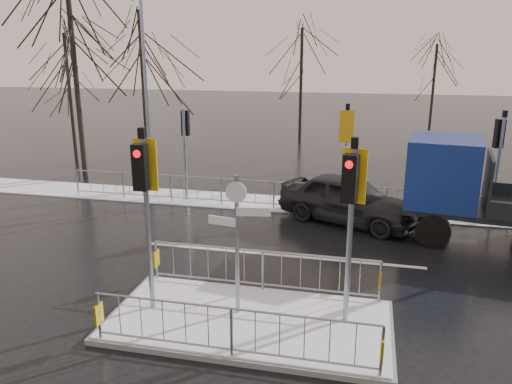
% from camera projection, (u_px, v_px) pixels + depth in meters
% --- Properties ---
extents(ground, '(120.00, 120.00, 0.00)m').
position_uv_depth(ground, '(249.00, 324.00, 10.66)').
color(ground, black).
rests_on(ground, ground).
extents(snow_verge, '(30.00, 2.00, 0.04)m').
position_uv_depth(snow_verge, '(303.00, 205.00, 18.72)').
color(snow_verge, white).
rests_on(snow_verge, ground).
extents(lane_markings, '(8.00, 11.38, 0.01)m').
position_uv_depth(lane_markings, '(245.00, 332.00, 10.35)').
color(lane_markings, silver).
rests_on(lane_markings, ground).
extents(traffic_island, '(6.00, 3.04, 4.15)m').
position_uv_depth(traffic_island, '(249.00, 307.00, 10.57)').
color(traffic_island, slate).
rests_on(traffic_island, ground).
extents(far_kerb_fixtures, '(18.00, 0.65, 3.83)m').
position_uv_depth(far_kerb_fixtures, '(310.00, 183.00, 17.91)').
color(far_kerb_fixtures, gray).
rests_on(far_kerb_fixtures, ground).
extents(car_far_lane, '(5.10, 3.63, 1.61)m').
position_uv_depth(car_far_lane, '(348.00, 199.00, 16.76)').
color(car_far_lane, black).
rests_on(car_far_lane, ground).
extents(flatbed_truck, '(7.00, 3.41, 3.11)m').
position_uv_depth(flatbed_truck, '(476.00, 188.00, 14.98)').
color(flatbed_truck, black).
rests_on(flatbed_truck, ground).
extents(tree_near_a, '(4.75, 4.75, 8.97)m').
position_uv_depth(tree_near_a, '(72.00, 38.00, 21.53)').
color(tree_near_a, black).
rests_on(tree_near_a, ground).
extents(tree_near_b, '(4.00, 4.00, 7.55)m').
position_uv_depth(tree_near_b, '(142.00, 61.00, 22.67)').
color(tree_near_b, black).
rests_on(tree_near_b, ground).
extents(tree_near_c, '(3.50, 3.50, 6.61)m').
position_uv_depth(tree_near_c, '(68.00, 73.00, 24.74)').
color(tree_near_c, black).
rests_on(tree_near_c, ground).
extents(tree_far_a, '(3.75, 3.75, 7.08)m').
position_uv_depth(tree_far_a, '(301.00, 64.00, 30.38)').
color(tree_far_a, black).
rests_on(tree_far_a, ground).
extents(tree_far_b, '(3.25, 3.25, 6.14)m').
position_uv_depth(tree_far_b, '(434.00, 74.00, 30.73)').
color(tree_far_b, black).
rests_on(tree_far_b, ground).
extents(street_lamp_left, '(1.25, 0.18, 8.20)m').
position_uv_depth(street_lamp_left, '(147.00, 80.00, 19.70)').
color(street_lamp_left, gray).
rests_on(street_lamp_left, ground).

